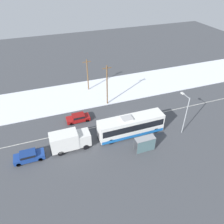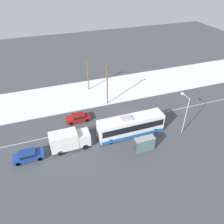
# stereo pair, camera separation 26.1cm
# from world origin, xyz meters

# --- Properties ---
(ground_plane) EXTENTS (120.00, 120.00, 0.00)m
(ground_plane) POSITION_xyz_m (0.00, 0.00, 0.00)
(ground_plane) COLOR #424449
(snow_lot) EXTENTS (80.00, 11.43, 0.12)m
(snow_lot) POSITION_xyz_m (0.00, 11.73, 0.06)
(snow_lot) COLOR silver
(snow_lot) RESTS_ON ground_plane
(lane_marking_center) EXTENTS (60.00, 0.12, 0.00)m
(lane_marking_center) POSITION_xyz_m (0.00, 0.00, 0.00)
(lane_marking_center) COLOR silver
(lane_marking_center) RESTS_ON ground_plane
(city_bus) EXTENTS (11.00, 2.57, 3.61)m
(city_bus) POSITION_xyz_m (-1.14, -3.73, 1.76)
(city_bus) COLOR white
(city_bus) RESTS_ON ground_plane
(box_truck) EXTENTS (6.05, 2.30, 3.13)m
(box_truck) POSITION_xyz_m (-11.32, -3.65, 1.71)
(box_truck) COLOR silver
(box_truck) RESTS_ON ground_plane
(sedan_car) EXTENTS (4.17, 1.80, 1.36)m
(sedan_car) POSITION_xyz_m (-8.61, 2.79, 0.75)
(sedan_car) COLOR maroon
(sedan_car) RESTS_ON ground_plane
(parked_car_near_truck) EXTENTS (4.32, 1.80, 1.42)m
(parked_car_near_truck) POSITION_xyz_m (-17.42, -3.97, 0.78)
(parked_car_near_truck) COLOR navy
(parked_car_near_truck) RESTS_ON ground_plane
(pedestrian_at_stop) EXTENTS (0.58, 0.26, 1.60)m
(pedestrian_at_stop) POSITION_xyz_m (-0.64, -6.69, 0.98)
(pedestrian_at_stop) COLOR #23232D
(pedestrian_at_stop) RESTS_ON ground_plane
(bus_shelter) EXTENTS (3.09, 1.20, 2.40)m
(bus_shelter) POSITION_xyz_m (-0.66, -8.11, 1.68)
(bus_shelter) COLOR gray
(bus_shelter) RESTS_ON ground_plane
(streetlamp) EXTENTS (0.36, 2.24, 6.89)m
(streetlamp) POSITION_xyz_m (7.25, -5.88, 4.35)
(streetlamp) COLOR #9EA3A8
(streetlamp) RESTS_ON ground_plane
(utility_pole_roadside) EXTENTS (1.80, 0.24, 8.29)m
(utility_pole_roadside) POSITION_xyz_m (-1.81, 6.45, 4.33)
(utility_pole_roadside) COLOR brown
(utility_pole_roadside) RESTS_ON ground_plane
(utility_pole_snowlot) EXTENTS (1.80, 0.24, 7.12)m
(utility_pole_snowlot) POSITION_xyz_m (-3.92, 13.35, 3.74)
(utility_pole_snowlot) COLOR brown
(utility_pole_snowlot) RESTS_ON ground_plane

